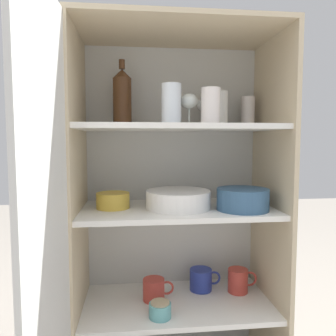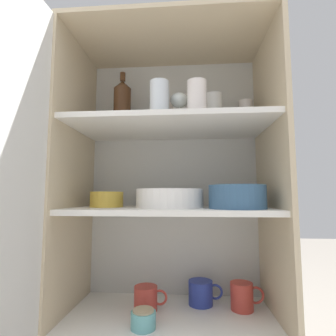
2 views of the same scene
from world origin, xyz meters
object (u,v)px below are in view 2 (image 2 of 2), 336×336
wine_bottle (122,105)px  plate_stack_white (170,198)px  serving_bowl_small (107,199)px  mixing_bowl_large (237,196)px  storage_jar (143,319)px  coffee_mug_primary (201,293)px

wine_bottle → plate_stack_white: 0.48m
wine_bottle → serving_bowl_small: (-0.04, -0.06, -0.42)m
wine_bottle → mixing_bowl_large: bearing=-18.3°
mixing_bowl_large → storage_jar: size_ratio=2.39×
wine_bottle → storage_jar: wine_bottle is taller
serving_bowl_small → storage_jar: serving_bowl_small is taller
wine_bottle → serving_bowl_small: bearing=-121.8°
wine_bottle → mixing_bowl_large: wine_bottle is taller
plate_stack_white → mixing_bowl_large: mixing_bowl_large is taller
plate_stack_white → mixing_bowl_large: size_ratio=1.29×
wine_bottle → coffee_mug_primary: bearing=2.2°
plate_stack_white → wine_bottle: bearing=156.9°
plate_stack_white → mixing_bowl_large: 0.25m
plate_stack_white → serving_bowl_small: size_ratio=1.95×
mixing_bowl_large → coffee_mug_primary: bearing=126.9°
coffee_mug_primary → wine_bottle: bearing=-177.8°
coffee_mug_primary → storage_jar: (-0.20, -0.21, -0.02)m
mixing_bowl_large → coffee_mug_primary: 0.45m
serving_bowl_small → mixing_bowl_large: bearing=-10.1°
plate_stack_white → coffee_mug_primary: bearing=41.3°
serving_bowl_small → coffee_mug_primary: bearing=11.5°
wine_bottle → storage_jar: (0.14, -0.20, -0.82)m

